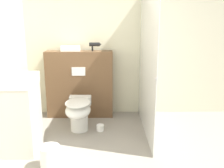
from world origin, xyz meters
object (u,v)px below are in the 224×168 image
at_px(toilet, 79,112).
at_px(hair_drier, 95,45).
at_px(waste_bin, 50,158).
at_px(sink_vanity, 19,114).

relative_size(toilet, hair_drier, 3.25).
xyz_separation_m(toilet, waste_bin, (-0.20, -1.00, -0.17)).
distance_m(sink_vanity, waste_bin, 0.73).
xyz_separation_m(toilet, sink_vanity, (-0.67, -0.57, 0.19)).
relative_size(sink_vanity, hair_drier, 5.69).
xyz_separation_m(toilet, hair_drier, (0.22, 0.62, 0.93)).
distance_m(toilet, hair_drier, 1.14).
bearing_deg(sink_vanity, waste_bin, -42.43).
bearing_deg(waste_bin, toilet, 78.52).
distance_m(hair_drier, waste_bin, 2.00).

